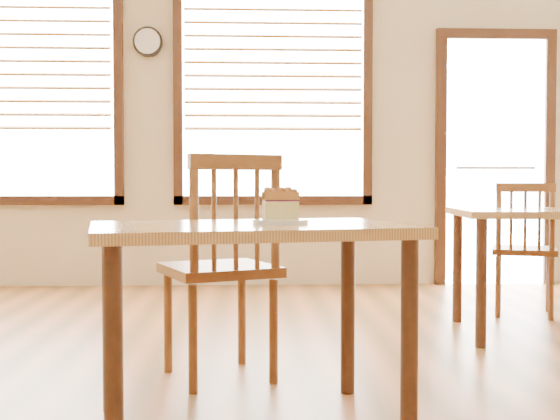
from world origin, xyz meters
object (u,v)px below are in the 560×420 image
cafe_chair_second (524,248)px  cake_slice (280,203)px  cafe_chair_main (223,266)px  wall_clock (148,42)px  cafe_table_main (250,253)px  plate (280,222)px

cafe_chair_second → cake_slice: cafe_chair_second is taller
cafe_chair_second → cafe_chair_main: bearing=57.5°
cafe_chair_main → cake_slice: cafe_chair_main is taller
cafe_chair_second → cake_slice: (-1.76, -2.13, 0.36)m
wall_clock → cafe_table_main: wall_clock is taller
wall_clock → cafe_chair_main: 3.52m
wall_clock → cafe_chair_second: (2.77, -1.52, -1.69)m
cafe_chair_second → cake_slice: size_ratio=6.36×
wall_clock → cake_slice: wall_clock is taller
wall_clock → cafe_chair_main: (0.77, -3.02, -1.63)m
cafe_table_main → cake_slice: cake_slice is taller
cafe_chair_main → cafe_chair_second: bearing=-165.8°
cafe_chair_second → cake_slice: bearing=70.9°
wall_clock → plate: (1.01, -3.65, -1.39)m
plate → wall_clock: bearing=105.4°
wall_clock → cake_slice: size_ratio=1.80×
cafe_chair_main → cake_slice: bearing=87.8°
cafe_table_main → cafe_chair_main: size_ratio=1.22×
wall_clock → cafe_chair_second: 3.58m
wall_clock → plate: bearing=-74.6°
plate → cafe_chair_second: bearing=50.4°
cafe_chair_second → plate: bearing=70.9°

